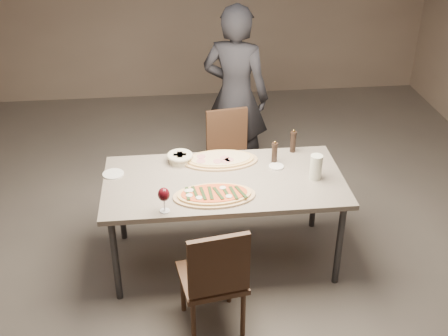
{
  "coord_description": "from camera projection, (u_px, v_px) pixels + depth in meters",
  "views": [
    {
      "loc": [
        -0.39,
        -3.57,
        2.92
      ],
      "look_at": [
        0.0,
        0.0,
        0.85
      ],
      "focal_mm": 45.0,
      "sensor_mm": 36.0,
      "label": 1
    }
  ],
  "objects": [
    {
      "name": "oil_dish",
      "position": [
        276.0,
        166.0,
        4.35
      ],
      "size": [
        0.12,
        0.12,
        0.01
      ],
      "rotation": [
        0.0,
        0.0,
        -0.13
      ],
      "color": "white",
      "rests_on": "dining_table"
    },
    {
      "name": "room",
      "position": [
        224.0,
        99.0,
        3.87
      ],
      "size": [
        7.0,
        7.0,
        7.0
      ],
      "color": "#5E5851",
      "rests_on": "ground"
    },
    {
      "name": "diner",
      "position": [
        236.0,
        96.0,
        5.28
      ],
      "size": [
        0.75,
        0.64,
        1.74
      ],
      "primitive_type": "imported",
      "rotation": [
        0.0,
        0.0,
        2.73
      ],
      "color": "black",
      "rests_on": "ground"
    },
    {
      "name": "bread_basket",
      "position": [
        180.0,
        157.0,
        4.41
      ],
      "size": [
        0.21,
        0.21,
        0.07
      ],
      "rotation": [
        0.0,
        0.0,
        -0.09
      ],
      "color": "beige",
      "rests_on": "dining_table"
    },
    {
      "name": "ham_pizza",
      "position": [
        220.0,
        160.0,
        4.43
      ],
      "size": [
        0.6,
        0.33,
        0.04
      ],
      "rotation": [
        0.0,
        0.0,
        0.22
      ],
      "color": "tan",
      "rests_on": "dining_table"
    },
    {
      "name": "carafe",
      "position": [
        316.0,
        167.0,
        4.17
      ],
      "size": [
        0.09,
        0.09,
        0.19
      ],
      "rotation": [
        0.0,
        0.0,
        0.01
      ],
      "color": "silver",
      "rests_on": "dining_table"
    },
    {
      "name": "chair_far",
      "position": [
        230.0,
        151.0,
        5.16
      ],
      "size": [
        0.46,
        0.46,
        0.85
      ],
      "rotation": [
        0.0,
        0.0,
        3.29
      ],
      "color": "#41291B",
      "rests_on": "ground"
    },
    {
      "name": "pepper_mill_left",
      "position": [
        275.0,
        153.0,
        4.37
      ],
      "size": [
        0.05,
        0.05,
        0.19
      ],
      "rotation": [
        0.0,
        0.0,
        -0.01
      ],
      "color": "black",
      "rests_on": "dining_table"
    },
    {
      "name": "side_plate",
      "position": [
        113.0,
        174.0,
        4.26
      ],
      "size": [
        0.16,
        0.16,
        0.01
      ],
      "rotation": [
        0.0,
        0.0,
        -0.32
      ],
      "color": "white",
      "rests_on": "dining_table"
    },
    {
      "name": "chair_near",
      "position": [
        215.0,
        276.0,
        3.65
      ],
      "size": [
        0.48,
        0.48,
        0.88
      ],
      "rotation": [
        0.0,
        0.0,
        0.16
      ],
      "color": "#41291B",
      "rests_on": "ground"
    },
    {
      "name": "wine_glass",
      "position": [
        164.0,
        195.0,
        3.77
      ],
      "size": [
        0.08,
        0.08,
        0.19
      ],
      "rotation": [
        0.0,
        0.0,
        0.34
      ],
      "color": "silver",
      "rests_on": "dining_table"
    },
    {
      "name": "zucchini_pizza",
      "position": [
        214.0,
        195.0,
        3.99
      ],
      "size": [
        0.59,
        0.33,
        0.05
      ],
      "rotation": [
        0.0,
        0.0,
        0.09
      ],
      "color": "tan",
      "rests_on": "dining_table"
    },
    {
      "name": "pepper_mill_right",
      "position": [
        293.0,
        141.0,
        4.53
      ],
      "size": [
        0.05,
        0.05,
        0.2
      ],
      "rotation": [
        0.0,
        0.0,
        0.17
      ],
      "color": "black",
      "rests_on": "dining_table"
    },
    {
      "name": "dining_table",
      "position": [
        224.0,
        186.0,
        4.23
      ],
      "size": [
        1.8,
        0.9,
        0.75
      ],
      "color": "gray",
      "rests_on": "ground"
    }
  ]
}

